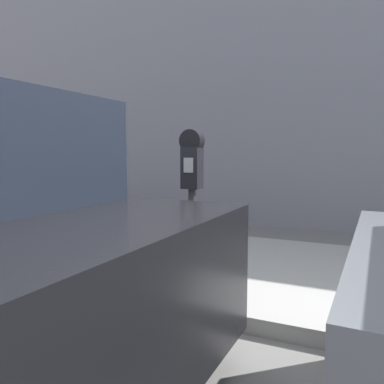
{
  "coord_description": "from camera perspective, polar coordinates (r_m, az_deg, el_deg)",
  "views": [
    {
      "loc": [
        1.15,
        -1.97,
        1.44
      ],
      "look_at": [
        -0.23,
        1.1,
        1.09
      ],
      "focal_mm": 35.0,
      "sensor_mm": 36.0,
      "label": 1
    }
  ],
  "objects": [
    {
      "name": "ground_plane",
      "position": [
        2.7,
        -5.66,
        -26.34
      ],
      "size": [
        60.0,
        60.0,
        0.0
      ],
      "primitive_type": "plane",
      "color": "slate"
    },
    {
      "name": "sidewalk",
      "position": [
        4.53,
        8.61,
        -11.63
      ],
      "size": [
        24.0,
        2.8,
        0.14
      ],
      "color": "#9E9B96",
      "rests_on": "ground_plane"
    },
    {
      "name": "building_facade",
      "position": [
        7.51,
        15.68,
        16.07
      ],
      "size": [
        24.0,
        0.3,
        5.56
      ],
      "color": "gray",
      "rests_on": "ground_plane"
    },
    {
      "name": "parking_meter",
      "position": [
        3.37,
        -0.0,
        1.79
      ],
      "size": [
        0.2,
        0.15,
        1.5
      ],
      "color": "#2D2D30",
      "rests_on": "sidewalk"
    }
  ]
}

